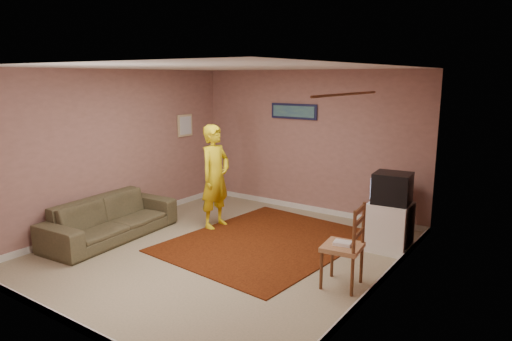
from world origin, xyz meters
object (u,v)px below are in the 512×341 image
Objects in this scene: chair_a at (396,201)px; chair_b at (343,237)px; sofa at (111,218)px; person at (215,177)px; crt_tv at (392,188)px; tv_cabinet at (390,227)px.

chair_b reaches higher than chair_a.
chair_b is at bearing -81.01° from chair_a.
person is (1.00, 1.35, 0.54)m from sofa.
crt_tv is at bearing -66.89° from sofa.
chair_a is 4.50m from sofa.
crt_tv is 2.81m from person.
sofa is at bearing -158.25° from crt_tv.
chair_b reaches higher than sofa.
sofa is (-3.58, -2.72, -0.21)m from chair_a.
crt_tv reaches higher than chair_a.
person reaches higher than tv_cabinet.
tv_cabinet is 0.33× the size of sofa.
tv_cabinet is at bearing -77.78° from person.
person is at bearing -145.12° from chair_a.
crt_tv is 1.49m from chair_b.
person is at bearing -40.73° from sofa.
sofa is 1.76m from person.
chair_a reaches higher than sofa.
chair_b is 0.26× the size of sofa.
tv_cabinet is 4.22m from sofa.
person is at bearing -173.51° from crt_tv.
person is at bearing -114.71° from chair_b.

